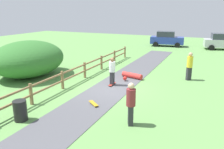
{
  "coord_description": "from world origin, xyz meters",
  "views": [
    {
      "loc": [
        5.39,
        -11.8,
        4.55
      ],
      "look_at": [
        0.24,
        -0.4,
        1.0
      ],
      "focal_mm": 36.41,
      "sensor_mm": 36.0,
      "label": 1
    }
  ],
  "objects": [
    {
      "name": "bystander_maroon",
      "position": [
        2.6,
        -3.79,
        1.01
      ],
      "size": [
        0.51,
        0.51,
        1.81
      ],
      "color": "#2D2D33",
      "rests_on": "ground_plane"
    },
    {
      "name": "parked_car_blue",
      "position": [
        -0.33,
        18.17,
        0.96
      ],
      "size": [
        4.38,
        2.41,
        1.92
      ],
      "color": "#283D99",
      "rests_on": "ground_plane"
    },
    {
      "name": "skater_fallen",
      "position": [
        0.43,
        2.45,
        0.2
      ],
      "size": [
        1.54,
        1.32,
        0.36
      ],
      "color": "red",
      "rests_on": "asphalt_path"
    },
    {
      "name": "trash_bin",
      "position": [
        -1.8,
        -5.35,
        0.45
      ],
      "size": [
        0.56,
        0.56,
        0.9
      ],
      "primitive_type": "cylinder",
      "color": "black",
      "rests_on": "ground_plane"
    },
    {
      "name": "skater_riding",
      "position": [
        -0.17,
        0.53,
        0.99
      ],
      "size": [
        0.39,
        0.8,
        1.74
      ],
      "color": "#B23326",
      "rests_on": "asphalt_path"
    },
    {
      "name": "skateboard_loose",
      "position": [
        0.24,
        -2.65,
        0.09
      ],
      "size": [
        0.75,
        0.65,
        0.08
      ],
      "color": "#BF8C19",
      "rests_on": "asphalt_path"
    },
    {
      "name": "bystander_yellow",
      "position": [
        4.05,
        3.7,
        1.05
      ],
      "size": [
        0.54,
        0.54,
        1.89
      ],
      "color": "#2D2D33",
      "rests_on": "ground_plane"
    },
    {
      "name": "ground_plane",
      "position": [
        0.0,
        0.0,
        0.0
      ],
      "size": [
        60.0,
        60.0,
        0.0
      ],
      "primitive_type": "plane",
      "color": "#60934C"
    },
    {
      "name": "wooden_fence",
      "position": [
        -2.6,
        0.0,
        0.67
      ],
      "size": [
        0.12,
        18.12,
        1.1
      ],
      "color": "olive",
      "rests_on": "ground_plane"
    },
    {
      "name": "bush_large",
      "position": [
        -6.47,
        0.08,
        1.25
      ],
      "size": [
        4.54,
        5.45,
        2.51
      ],
      "primitive_type": "ellipsoid",
      "color": "#33702D",
      "rests_on": "ground_plane"
    },
    {
      "name": "asphalt_path",
      "position": [
        0.0,
        0.0,
        0.01
      ],
      "size": [
        2.4,
        28.0,
        0.02
      ],
      "primitive_type": "cube",
      "color": "#515156",
      "rests_on": "ground_plane"
    },
    {
      "name": "parked_car_silver",
      "position": [
        6.25,
        18.17,
        0.96
      ],
      "size": [
        4.44,
        2.57,
        1.92
      ],
      "color": "#B7B7BC",
      "rests_on": "ground_plane"
    }
  ]
}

